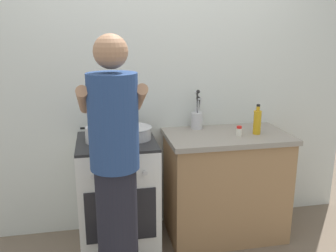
{
  "coord_description": "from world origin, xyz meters",
  "views": [
    {
      "loc": [
        -0.48,
        -2.52,
        1.71
      ],
      "look_at": [
        0.05,
        0.12,
        1.0
      ],
      "focal_mm": 38.51,
      "sensor_mm": 36.0,
      "label": 1
    }
  ],
  "objects_px": {
    "stove_range": "(118,194)",
    "spice_bottle": "(239,131)",
    "person": "(115,174)",
    "pot": "(97,134)",
    "oil_bottle": "(257,122)",
    "mixing_bowl": "(134,132)",
    "utensil_crock": "(197,117)"
  },
  "relations": [
    {
      "from": "stove_range",
      "to": "spice_bottle",
      "type": "bearing_deg",
      "value": -4.4
    },
    {
      "from": "spice_bottle",
      "to": "person",
      "type": "xyz_separation_m",
      "value": [
        -1.01,
        -0.5,
        -0.08
      ]
    },
    {
      "from": "pot",
      "to": "oil_bottle",
      "type": "bearing_deg",
      "value": -1.18
    },
    {
      "from": "stove_range",
      "to": "mixing_bowl",
      "type": "height_order",
      "value": "mixing_bowl"
    },
    {
      "from": "pot",
      "to": "utensil_crock",
      "type": "distance_m",
      "value": 0.87
    },
    {
      "from": "stove_range",
      "to": "mixing_bowl",
      "type": "relative_size",
      "value": 3.24
    },
    {
      "from": "stove_range",
      "to": "person",
      "type": "distance_m",
      "value": 0.7
    },
    {
      "from": "stove_range",
      "to": "oil_bottle",
      "type": "bearing_deg",
      "value": -2.3
    },
    {
      "from": "mixing_bowl",
      "to": "utensil_crock",
      "type": "bearing_deg",
      "value": 19.9
    },
    {
      "from": "utensil_crock",
      "to": "oil_bottle",
      "type": "bearing_deg",
      "value": -31.02
    },
    {
      "from": "stove_range",
      "to": "mixing_bowl",
      "type": "xyz_separation_m",
      "value": [
        0.14,
        0.01,
        0.5
      ]
    },
    {
      "from": "pot",
      "to": "utensil_crock",
      "type": "height_order",
      "value": "utensil_crock"
    },
    {
      "from": "spice_bottle",
      "to": "person",
      "type": "height_order",
      "value": "person"
    },
    {
      "from": "stove_range",
      "to": "pot",
      "type": "bearing_deg",
      "value": -172.14
    },
    {
      "from": "stove_range",
      "to": "person",
      "type": "relative_size",
      "value": 0.53
    },
    {
      "from": "oil_bottle",
      "to": "pot",
      "type": "bearing_deg",
      "value": 178.82
    },
    {
      "from": "spice_bottle",
      "to": "oil_bottle",
      "type": "relative_size",
      "value": 0.33
    },
    {
      "from": "oil_bottle",
      "to": "person",
      "type": "relative_size",
      "value": 0.14
    },
    {
      "from": "person",
      "to": "stove_range",
      "type": "bearing_deg",
      "value": 86.05
    },
    {
      "from": "pot",
      "to": "mixing_bowl",
      "type": "relative_size",
      "value": 0.88
    },
    {
      "from": "oil_bottle",
      "to": "mixing_bowl",
      "type": "bearing_deg",
      "value": 176.81
    },
    {
      "from": "utensil_crock",
      "to": "spice_bottle",
      "type": "distance_m",
      "value": 0.4
    },
    {
      "from": "mixing_bowl",
      "to": "spice_bottle",
      "type": "xyz_separation_m",
      "value": [
        0.83,
        -0.08,
        -0.01
      ]
    },
    {
      "from": "pot",
      "to": "mixing_bowl",
      "type": "distance_m",
      "value": 0.28
    },
    {
      "from": "oil_bottle",
      "to": "person",
      "type": "height_order",
      "value": "person"
    },
    {
      "from": "pot",
      "to": "oil_bottle",
      "type": "xyz_separation_m",
      "value": [
        1.27,
        -0.03,
        0.04
      ]
    },
    {
      "from": "oil_bottle",
      "to": "spice_bottle",
      "type": "bearing_deg",
      "value": -169.98
    },
    {
      "from": "oil_bottle",
      "to": "person",
      "type": "bearing_deg",
      "value": -155.84
    },
    {
      "from": "mixing_bowl",
      "to": "spice_bottle",
      "type": "distance_m",
      "value": 0.83
    },
    {
      "from": "pot",
      "to": "person",
      "type": "height_order",
      "value": "person"
    },
    {
      "from": "pot",
      "to": "person",
      "type": "xyz_separation_m",
      "value": [
        0.1,
        -0.55,
        -0.1
      ]
    },
    {
      "from": "utensil_crock",
      "to": "spice_bottle",
      "type": "relative_size",
      "value": 4.11
    }
  ]
}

